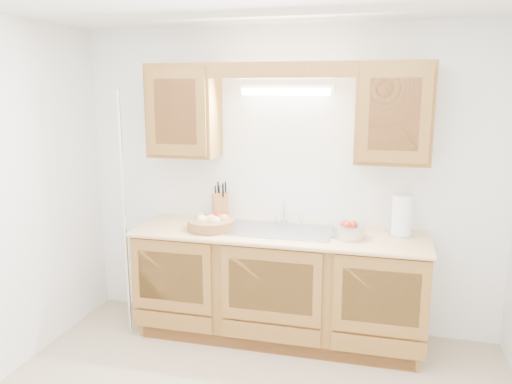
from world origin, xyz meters
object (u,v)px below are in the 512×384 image
(fruit_basket, at_px, (211,223))
(apple_bowl, at_px, (348,230))
(knife_block, at_px, (220,207))
(paper_towel, at_px, (402,216))

(fruit_basket, distance_m, apple_bowl, 1.08)
(fruit_basket, xyz_separation_m, knife_block, (0.00, 0.23, 0.07))
(paper_towel, bearing_deg, fruit_basket, -173.40)
(knife_block, distance_m, paper_towel, 1.47)
(apple_bowl, bearing_deg, knife_block, 169.71)
(paper_towel, bearing_deg, apple_bowl, -161.23)
(knife_block, relative_size, paper_towel, 0.92)
(fruit_basket, bearing_deg, paper_towel, 6.60)
(paper_towel, height_order, apple_bowl, paper_towel)
(paper_towel, xyz_separation_m, apple_bowl, (-0.39, -0.13, -0.10))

